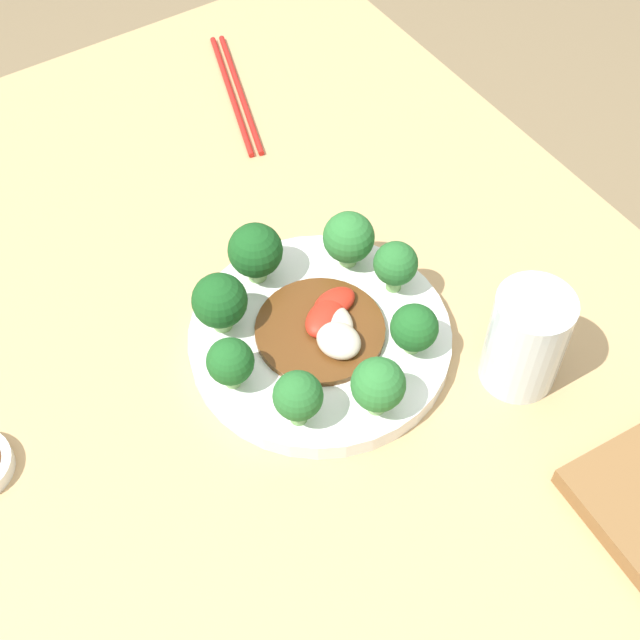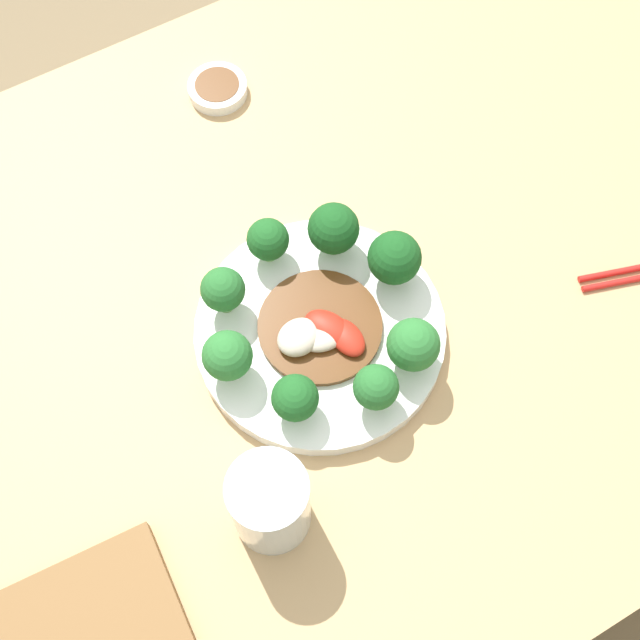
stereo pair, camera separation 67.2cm
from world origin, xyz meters
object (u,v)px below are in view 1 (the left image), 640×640
plate (320,339)px  stirfry_center (327,326)px  broccoli_northeast (220,301)px  broccoli_southeast (349,238)px  broccoli_east (255,251)px  broccoli_west (378,385)px  broccoli_southwest (414,328)px  broccoli_north (230,362)px  drinking_glass (526,340)px  chopsticks (236,93)px  broccoli_south (396,264)px  broccoli_northwest (298,397)px

plate → stirfry_center: (-0.00, -0.01, 0.02)m
broccoli_northeast → plate: bearing=-128.0°
broccoli_southeast → broccoli_east: (0.03, 0.09, 0.00)m
broccoli_west → broccoli_east: size_ratio=0.94×
broccoli_southwest → broccoli_northeast: bearing=48.7°
plate → broccoli_north: (-0.00, 0.10, 0.04)m
broccoli_north → broccoli_west: bearing=-134.8°
plate → broccoli_southeast: bearing=-50.3°
plate → drinking_glass: (-0.13, -0.14, 0.04)m
broccoli_east → drinking_glass: drinking_glass is taller
stirfry_center → drinking_glass: size_ratio=1.16×
broccoli_west → broccoli_southeast: size_ratio=1.01×
broccoli_north → chopsticks: bearing=-29.8°
plate → broccoli_south: size_ratio=4.39×
broccoli_southeast → chopsticks: size_ratio=0.27×
broccoli_southeast → broccoli_south: (-0.05, -0.02, -0.00)m
broccoli_west → chopsticks: size_ratio=0.28×
broccoli_west → stirfry_center: (0.10, -0.01, -0.03)m
drinking_glass → broccoli_north: bearing=62.2°
broccoli_southwest → broccoli_south: (0.07, -0.03, 0.00)m
broccoli_north → stirfry_center: size_ratio=0.44×
broccoli_southwest → broccoli_north: bearing=70.3°
broccoli_west → broccoli_east: broccoli_east is taller
broccoli_northwest → chopsticks: broccoli_northwest is taller
broccoli_southwest → drinking_glass: size_ratio=0.51×
broccoli_west → broccoli_northwest: size_ratio=1.04×
broccoli_east → chopsticks: bearing=-25.4°
broccoli_southwest → broccoli_northeast: 0.19m
broccoli_southwest → broccoli_northwest: 0.13m
broccoli_north → broccoli_east: broccoli_east is taller
chopsticks → broccoli_northwest: bearing=157.2°
broccoli_east → chopsticks: broccoli_east is taller
broccoli_west → broccoli_north: 0.14m
broccoli_southwest → stirfry_center: (0.06, 0.06, -0.02)m
broccoli_northeast → chopsticks: broccoli_northeast is taller
plate → broccoli_west: bearing=177.9°
broccoli_east → broccoli_south: bearing=-128.8°
broccoli_northwest → broccoli_south: (0.08, -0.16, -0.00)m
stirfry_center → chopsticks: 0.41m
broccoli_north → broccoli_east: 0.13m
plate → broccoli_east: size_ratio=3.81×
stirfry_center → broccoli_southwest: bearing=-136.4°
broccoli_west → broccoli_southeast: bearing=-25.7°
broccoli_northwest → broccoli_south: size_ratio=1.04×
plate → stirfry_center: bearing=-114.6°
broccoli_southwest → stirfry_center: bearing=43.6°
broccoli_west → broccoli_northeast: size_ratio=0.96×
broccoli_north → broccoli_southeast: bearing=-69.2°
broccoli_southwest → broccoli_northeast: (0.12, 0.14, 0.01)m
stirfry_center → broccoli_east: bearing=12.0°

